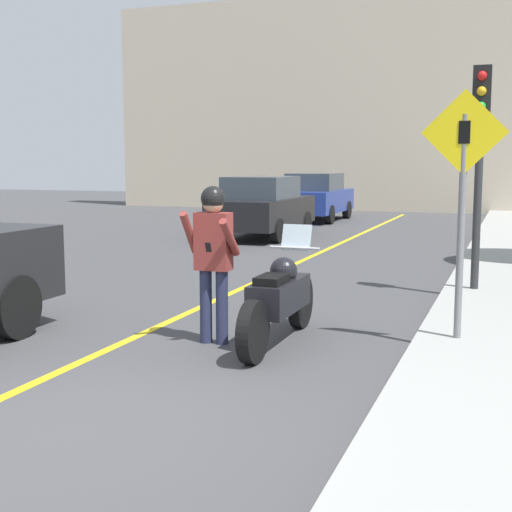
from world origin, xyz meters
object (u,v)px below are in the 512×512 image
Objects in this scene: person_biker at (213,247)px; traffic_light at (480,134)px; parked_car_black at (263,206)px; crossing_sign at (462,191)px; motorcycle at (279,299)px; parked_car_blue at (316,197)px.

person_biker is 4.89m from traffic_light.
parked_car_black is (-6.02, 7.28, -1.62)m from traffic_light.
traffic_light reaches higher than parked_car_black.
motorcycle is at bearing -169.56° from crossing_sign.
motorcycle is 0.72× the size of traffic_light.
parked_car_blue is at bearing 101.51° from person_biker.
traffic_light reaches higher than person_biker.
parked_car_black is 1.00× the size of parked_car_blue.
crossing_sign is (1.94, 0.36, 1.25)m from motorcycle.
parked_car_blue is at bearing 103.96° from motorcycle.
parked_car_black is at bearing 129.57° from traffic_light.
parked_car_blue is (-3.49, 17.16, -0.26)m from person_biker.
traffic_light is (-0.00, 3.27, 0.71)m from crossing_sign.
crossing_sign is 17.68m from parked_car_blue.
person_biker is 11.66m from parked_car_black.
person_biker is (-0.71, -0.25, 0.60)m from motorcycle.
motorcycle is 17.43m from parked_car_blue.
person_biker is 2.80m from crossing_sign.
person_biker is 17.52m from parked_car_blue.
motorcycle is 0.57× the size of parked_car_black.
traffic_light is 9.58m from parked_car_black.
crossing_sign reaches higher than motorcycle.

